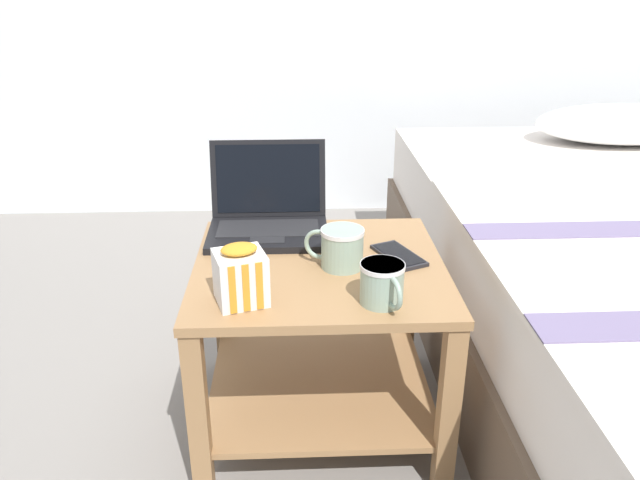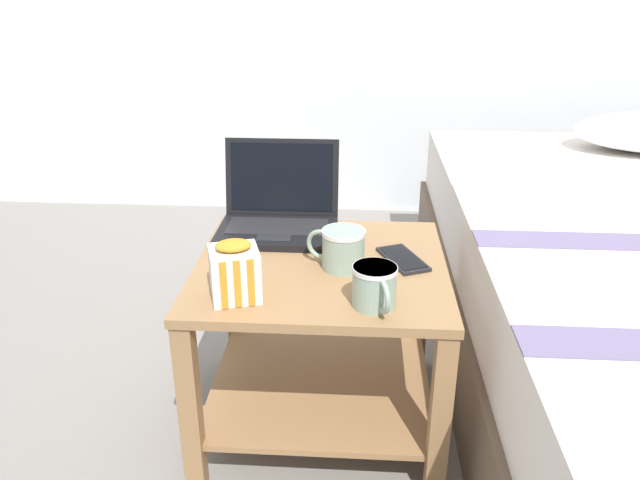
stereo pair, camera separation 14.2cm
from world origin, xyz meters
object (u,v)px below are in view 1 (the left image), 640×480
at_px(mug_front_left, 341,246).
at_px(snack_bag, 241,276).
at_px(cell_phone, 399,255).
at_px(laptop, 268,215).
at_px(mug_front_right, 383,282).

height_order(mug_front_left, snack_bag, snack_bag).
relative_size(mug_front_left, cell_phone, 0.81).
bearing_deg(mug_front_left, snack_bag, -144.37).
height_order(laptop, cell_phone, laptop).
height_order(mug_front_left, cell_phone, mug_front_left).
bearing_deg(snack_bag, laptop, 83.39).
xyz_separation_m(laptop, mug_front_right, (0.25, -0.41, 0.00)).
xyz_separation_m(mug_front_right, cell_phone, (0.07, 0.23, -0.05)).
distance_m(mug_front_right, cell_phone, 0.24).
height_order(laptop, mug_front_right, laptop).
bearing_deg(cell_phone, mug_front_left, -162.34).
xyz_separation_m(laptop, mug_front_left, (0.18, -0.23, 0.01)).
bearing_deg(mug_front_left, cell_phone, 17.66).
relative_size(mug_front_left, mug_front_right, 1.06).
bearing_deg(snack_bag, cell_phone, 29.21).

